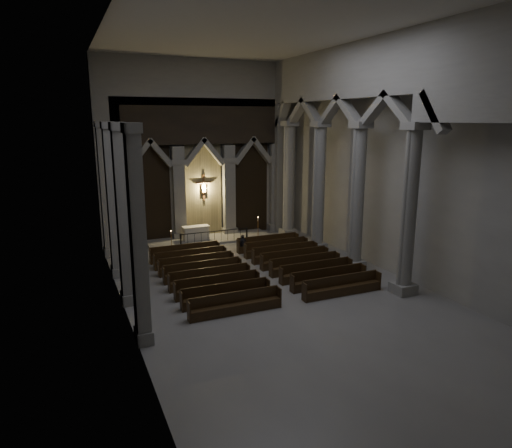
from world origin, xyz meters
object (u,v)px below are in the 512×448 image
at_px(altar, 196,233).
at_px(candle_stand_right, 258,233).
at_px(worshipper, 243,244).
at_px(altar_rail, 215,235).
at_px(candle_stand_left, 172,245).
at_px(pews, 255,270).

relative_size(altar, candle_stand_right, 1.17).
bearing_deg(altar, worshipper, -63.64).
xyz_separation_m(altar, altar_rail, (0.96, -1.11, -0.01)).
xyz_separation_m(candle_stand_left, pews, (3.02, -6.33, -0.06)).
bearing_deg(candle_stand_right, worshipper, -128.42).
bearing_deg(pews, candle_stand_left, 115.47).
bearing_deg(altar_rail, pews, -90.00).
bearing_deg(candle_stand_right, candle_stand_left, -174.54).
distance_m(altar, candle_stand_left, 2.61).
relative_size(altar, worshipper, 1.55).
bearing_deg(altar_rail, altar, 130.98).
xyz_separation_m(altar_rail, candle_stand_left, (-3.02, -0.48, -0.25)).
xyz_separation_m(altar_rail, candle_stand_right, (3.21, 0.11, -0.19)).
bearing_deg(candle_stand_left, worshipper, -29.69).
height_order(altar_rail, candle_stand_left, candle_stand_left).
height_order(candle_stand_right, worshipper, candle_stand_right).
relative_size(candle_stand_left, worshipper, 1.14).
bearing_deg(candle_stand_left, pews, -64.53).
bearing_deg(worshipper, pews, -94.93).
xyz_separation_m(altar, candle_stand_right, (4.17, -1.00, -0.19)).
xyz_separation_m(altar, pews, (0.96, -7.92, -0.32)).
relative_size(candle_stand_right, pews, 0.16).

